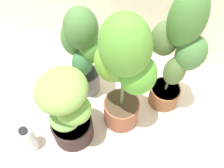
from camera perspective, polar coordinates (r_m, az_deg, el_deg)
The scene contains 6 objects.
ground_plane at distance 1.75m, azimuth -0.00°, elevation -11.64°, with size 8.00×8.00×0.00m, color silver.
potted_plant_back_right at distance 1.51m, azimuth 15.03°, elevation 7.13°, with size 0.39×0.28×0.97m.
potted_plant_front_left at distance 1.46m, azimuth -10.66°, elevation -5.81°, with size 0.40×0.33×0.63m.
potted_plant_center at distance 1.35m, azimuth 2.81°, elevation 3.05°, with size 0.42×0.38×0.93m.
potted_plant_back_left at distance 1.61m, azimuth -6.93°, elevation 8.32°, with size 0.32×0.31×0.76m.
nutrient_bottle at distance 1.70m, azimuth -19.03°, elevation -12.08°, with size 0.10×0.10×0.25m.
Camera 1 is at (0.20, -0.70, 1.59)m, focal length 38.97 mm.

